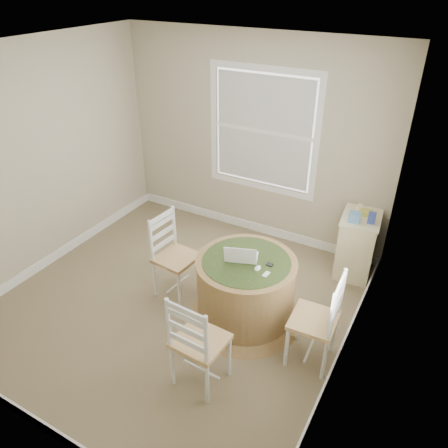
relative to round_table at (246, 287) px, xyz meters
The scene contains 14 objects.
room 1.08m from the round_table, behind, with size 3.64×3.64×2.64m.
round_table is the anchor object (origin of this frame).
chair_left 0.84m from the round_table, behind, with size 0.42×0.40×0.95m, color white, non-canonical shape.
chair_near 0.91m from the round_table, 88.17° to the right, with size 0.42×0.40×0.95m, color white, non-canonical shape.
chair_right 0.81m from the round_table, 14.63° to the right, with size 0.42×0.40×0.95m, color white, non-canonical shape.
laptop 0.36m from the round_table, behind, with size 0.39×0.37×0.22m.
mouse 0.37m from the round_table, 22.87° to the right, with size 0.06×0.09×0.03m, color white.
phone 0.43m from the round_table, 21.81° to the right, with size 0.04×0.09×0.02m, color #B7BABF.
keys 0.40m from the round_table, 11.12° to the left, with size 0.06×0.05×0.03m, color black.
corner_chest 1.55m from the round_table, 60.14° to the left, with size 0.49×0.62×0.76m.
tissue_box 1.47m from the round_table, 59.12° to the left, with size 0.12×0.12×0.10m, color #5B92D0.
box_yellow 1.67m from the round_table, 60.18° to the left, with size 0.15×0.10×0.06m, color gold.
box_blue 1.61m from the round_table, 54.78° to the left, with size 0.08×0.08×0.12m, color #34479C.
cup_cream 1.67m from the round_table, 63.69° to the left, with size 0.07×0.07×0.09m, color beige.
Camera 1 is at (2.26, -2.97, 3.19)m, focal length 35.00 mm.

